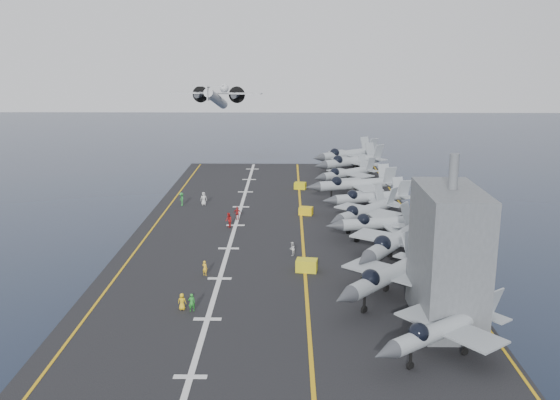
{
  "coord_description": "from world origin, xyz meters",
  "views": [
    {
      "loc": [
        1.19,
        -81.28,
        34.06
      ],
      "look_at": [
        0.0,
        4.0,
        13.0
      ],
      "focal_mm": 40.0,
      "sensor_mm": 36.0,
      "label": 1
    }
  ],
  "objects_px": {
    "island_superstructure": "(449,240)",
    "tow_cart_a": "(307,265)",
    "fighter_jet_0": "(444,327)",
    "transport_plane": "(216,99)"
  },
  "relations": [
    {
      "from": "fighter_jet_0",
      "to": "tow_cart_a",
      "type": "xyz_separation_m",
      "value": [
        -10.19,
        18.6,
        -1.66
      ]
    },
    {
      "from": "transport_plane",
      "to": "tow_cart_a",
      "type": "bearing_deg",
      "value": -76.45
    },
    {
      "from": "island_superstructure",
      "to": "tow_cart_a",
      "type": "bearing_deg",
      "value": 133.67
    },
    {
      "from": "island_superstructure",
      "to": "transport_plane",
      "type": "bearing_deg",
      "value": 108.89
    },
    {
      "from": "island_superstructure",
      "to": "transport_plane",
      "type": "distance_m",
      "value": 92.38
    },
    {
      "from": "fighter_jet_0",
      "to": "transport_plane",
      "type": "distance_m",
      "value": 98.19
    },
    {
      "from": "transport_plane",
      "to": "fighter_jet_0",
      "type": "bearing_deg",
      "value": -73.19
    },
    {
      "from": "island_superstructure",
      "to": "fighter_jet_0",
      "type": "height_order",
      "value": "island_superstructure"
    },
    {
      "from": "island_superstructure",
      "to": "tow_cart_a",
      "type": "xyz_separation_m",
      "value": [
        -11.82,
        12.38,
        -6.83
      ]
    },
    {
      "from": "fighter_jet_0",
      "to": "tow_cart_a",
      "type": "height_order",
      "value": "fighter_jet_0"
    }
  ]
}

